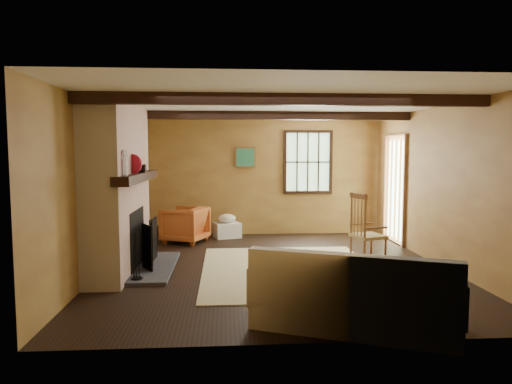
{
  "coord_description": "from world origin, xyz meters",
  "views": [
    {
      "loc": [
        -0.72,
        -6.65,
        1.71
      ],
      "look_at": [
        -0.24,
        0.4,
        1.09
      ],
      "focal_mm": 32.0,
      "sensor_mm": 36.0,
      "label": 1
    }
  ],
  "objects": [
    {
      "name": "ground",
      "position": [
        0.0,
        0.0,
        0.0
      ],
      "size": [
        5.5,
        5.5,
        0.0
      ],
      "primitive_type": "plane",
      "color": "black",
      "rests_on": "ground"
    },
    {
      "name": "room_envelope",
      "position": [
        0.22,
        0.26,
        1.63
      ],
      "size": [
        5.02,
        5.52,
        2.44
      ],
      "color": "#AD863D",
      "rests_on": "ground"
    },
    {
      "name": "fireplace",
      "position": [
        -2.23,
        -0.0,
        1.1
      ],
      "size": [
        1.02,
        2.3,
        2.4
      ],
      "color": "#AB4B42",
      "rests_on": "ground"
    },
    {
      "name": "rug",
      "position": [
        0.2,
        -0.2,
        0.0
      ],
      "size": [
        2.5,
        3.0,
        0.01
      ],
      "primitive_type": "cube",
      "color": "#CBB787",
      "rests_on": "ground"
    },
    {
      "name": "rocking_chair",
      "position": [
        1.43,
        0.12,
        0.46
      ],
      "size": [
        0.88,
        0.62,
        1.1
      ],
      "rotation": [
        0.0,
        0.0,
        1.85
      ],
      "color": "tan",
      "rests_on": "ground"
    },
    {
      "name": "sofa",
      "position": [
        0.53,
        -2.4,
        0.28
      ],
      "size": [
        2.13,
        1.54,
        0.79
      ],
      "rotation": [
        0.0,
        0.0,
        -0.39
      ],
      "color": "white",
      "rests_on": "ground"
    },
    {
      "name": "firewood_pile",
      "position": [
        -2.0,
        2.6,
        0.11
      ],
      "size": [
        0.62,
        0.11,
        0.23
      ],
      "color": "#4F3522",
      "rests_on": "ground"
    },
    {
      "name": "laundry_basket",
      "position": [
        -0.69,
        2.38,
        0.15
      ],
      "size": [
        0.59,
        0.52,
        0.3
      ],
      "primitive_type": "cube",
      "rotation": [
        0.0,
        0.0,
        0.31
      ],
      "color": "white",
      "rests_on": "ground"
    },
    {
      "name": "basket_pillow",
      "position": [
        -0.69,
        2.38,
        0.39
      ],
      "size": [
        0.38,
        0.31,
        0.18
      ],
      "primitive_type": "ellipsoid",
      "rotation": [
        0.0,
        0.0,
        0.07
      ],
      "color": "white",
      "rests_on": "laundry_basket"
    },
    {
      "name": "armchair",
      "position": [
        -1.48,
        1.95,
        0.34
      ],
      "size": [
        0.97,
        0.96,
        0.68
      ],
      "primitive_type": "imported",
      "rotation": [
        0.0,
        0.0,
        -1.96
      ],
      "color": "#BF6026",
      "rests_on": "ground"
    }
  ]
}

